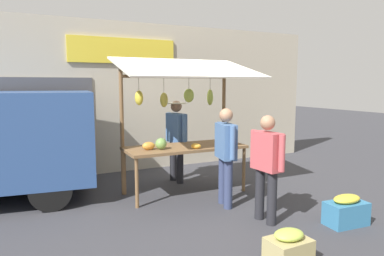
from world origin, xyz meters
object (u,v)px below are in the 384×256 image
at_px(produce_crate_near, 346,211).
at_px(shopper_with_shopping_bag, 226,150).
at_px(market_stall, 184,111).
at_px(vendor_with_sunhat, 176,134).
at_px(shopper_in_striped_shirt, 267,162).
at_px(produce_crate_side, 288,247).

bearing_deg(produce_crate_near, shopper_with_shopping_bag, -51.47).
xyz_separation_m(market_stall, vendor_with_sunhat, (-0.17, -0.74, -0.53)).
height_order(market_stall, vendor_with_sunhat, market_stall).
xyz_separation_m(vendor_with_sunhat, produce_crate_near, (-1.31, 3.12, -0.79)).
xyz_separation_m(vendor_with_sunhat, shopper_in_striped_shirt, (-0.34, 2.52, -0.09)).
relative_size(shopper_with_shopping_bag, produce_crate_side, 3.32).
xyz_separation_m(market_stall, shopper_with_shopping_bag, (-0.33, 0.94, -0.59)).
xyz_separation_m(shopper_in_striped_shirt, produce_crate_near, (-0.97, 0.60, -0.70)).
bearing_deg(vendor_with_sunhat, shopper_with_shopping_bag, -1.88).
distance_m(shopper_with_shopping_bag, produce_crate_side, 2.07).
height_order(market_stall, produce_crate_side, market_stall).
bearing_deg(vendor_with_sunhat, produce_crate_near, 15.45).
bearing_deg(produce_crate_near, market_stall, -58.16).
bearing_deg(market_stall, vendor_with_sunhat, -103.08).
xyz_separation_m(vendor_with_sunhat, produce_crate_side, (0.15, 3.58, -0.82)).
relative_size(market_stall, vendor_with_sunhat, 1.49).
bearing_deg(produce_crate_near, vendor_with_sunhat, -67.28).
relative_size(vendor_with_sunhat, shopper_in_striped_shirt, 1.07).
relative_size(shopper_in_striped_shirt, produce_crate_near, 2.55).
height_order(shopper_in_striped_shirt, produce_crate_side, shopper_in_striped_shirt).
relative_size(market_stall, produce_crate_near, 4.06).
xyz_separation_m(shopper_with_shopping_bag, produce_crate_near, (-1.15, 1.44, -0.73)).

